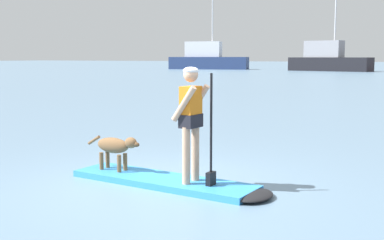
{
  "coord_description": "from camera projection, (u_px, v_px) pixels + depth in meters",
  "views": [
    {
      "loc": [
        3.93,
        -6.53,
        1.99
      ],
      "look_at": [
        0.0,
        1.0,
        0.9
      ],
      "focal_mm": 46.34,
      "sensor_mm": 36.0,
      "label": 1
    }
  ],
  "objects": [
    {
      "name": "dog",
      "position": [
        115.0,
        147.0,
        8.24
      ],
      "size": [
        1.11,
        0.27,
        0.59
      ],
      "color": "brown",
      "rests_on": "paddleboard"
    },
    {
      "name": "moored_boat_port",
      "position": [
        328.0,
        60.0,
        69.41
      ],
      "size": [
        11.84,
        5.19,
        12.22
      ],
      "color": "black",
      "rests_on": "ground_plane"
    },
    {
      "name": "person_paddler",
      "position": [
        192.0,
        116.0,
        7.37
      ],
      "size": [
        0.62,
        0.5,
        1.74
      ],
      "color": "tan",
      "rests_on": "paddleboard"
    },
    {
      "name": "ground_plane",
      "position": [
        163.0,
        184.0,
        7.79
      ],
      "size": [
        400.0,
        400.0,
        0.0
      ],
      "primitive_type": "plane",
      "color": "slate"
    },
    {
      "name": "paddleboard",
      "position": [
        175.0,
        183.0,
        7.67
      ],
      "size": [
        3.42,
        1.04,
        0.1
      ],
      "color": "#338CD8",
      "rests_on": "ground_plane"
    },
    {
      "name": "moored_boat_outer",
      "position": [
        207.0,
        59.0,
        79.96
      ],
      "size": [
        13.03,
        5.71,
        11.81
      ],
      "color": "navy",
      "rests_on": "ground_plane"
    }
  ]
}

